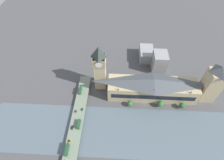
# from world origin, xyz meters

# --- Properties ---
(ground_plane) EXTENTS (600.00, 600.00, 0.00)m
(ground_plane) POSITION_xyz_m (0.00, 0.00, 0.00)
(ground_plane) COLOR #4C4C4F
(river_water) EXTENTS (59.48, 360.00, 0.30)m
(river_water) POSITION_xyz_m (-35.74, 0.00, 0.15)
(river_water) COLOR slate
(river_water) RESTS_ON ground_plane
(parliament_hall) EXTENTS (26.86, 109.10, 30.47)m
(parliament_hall) POSITION_xyz_m (16.20, -8.00, 15.12)
(parliament_hall) COLOR tan
(parliament_hall) RESTS_ON ground_plane
(clock_tower) EXTENTS (15.03, 15.03, 66.33)m
(clock_tower) POSITION_xyz_m (28.13, 57.44, 35.74)
(clock_tower) COLOR tan
(clock_tower) RESTS_ON ground_plane
(victoria_tower) EXTENTS (18.05, 18.05, 58.65)m
(victoria_tower) POSITION_xyz_m (16.25, -75.58, 27.33)
(victoria_tower) COLOR tan
(victoria_tower) RESTS_ON ground_plane
(road_bridge) EXTENTS (150.97, 14.49, 4.41)m
(road_bridge) POSITION_xyz_m (-35.74, 79.57, 3.55)
(road_bridge) COLOR #5D6A59
(road_bridge) RESTS_ON ground_plane
(double_decker_bus_lead) EXTENTS (10.71, 2.66, 4.93)m
(double_decker_bus_lead) POSITION_xyz_m (-33.10, 76.09, 7.12)
(double_decker_bus_lead) COLOR #235B33
(double_decker_bus_lead) RESTS_ON road_bridge
(double_decker_bus_mid) EXTENTS (10.72, 2.54, 4.92)m
(double_decker_bus_mid) POSITION_xyz_m (13.41, 82.33, 7.13)
(double_decker_bus_mid) COLOR #235B33
(double_decker_bus_mid) RESTS_ON road_bridge
(double_decker_bus_rear) EXTENTS (11.99, 2.53, 4.87)m
(double_decker_bus_rear) POSITION_xyz_m (-61.34, 83.00, 7.11)
(double_decker_bus_rear) COLOR #235B33
(double_decker_bus_rear) RESTS_ON road_bridge
(car_northbound_lead) EXTENTS (3.92, 1.89, 1.29)m
(car_northbound_lead) POSITION_xyz_m (-13.41, 75.93, 5.05)
(car_northbound_lead) COLOR #2D5638
(car_northbound_lead) RESTS_ON road_bridge
(car_northbound_tail) EXTENTS (4.20, 1.93, 1.37)m
(car_northbound_tail) POSITION_xyz_m (-16.49, 82.85, 5.11)
(car_northbound_tail) COLOR slate
(car_northbound_tail) RESTS_ON road_bridge
(car_southbound_lead) EXTENTS (4.39, 1.78, 1.50)m
(car_southbound_lead) POSITION_xyz_m (-52.03, 82.99, 5.15)
(car_southbound_lead) COLOR gold
(car_southbound_lead) RESTS_ON road_bridge
(car_southbound_mid) EXTENTS (4.51, 1.75, 1.48)m
(car_southbound_mid) POSITION_xyz_m (-36.77, 83.20, 5.15)
(car_southbound_mid) COLOR black
(car_southbound_mid) RESTS_ON road_bridge
(city_block_west) EXTENTS (30.44, 19.97, 16.65)m
(city_block_west) POSITION_xyz_m (86.42, -6.71, 8.32)
(city_block_west) COLOR #939399
(city_block_west) RESTS_ON ground_plane
(city_block_center) EXTENTS (22.99, 18.87, 28.84)m
(city_block_center) POSITION_xyz_m (63.59, -22.40, 14.42)
(city_block_center) COLOR #939399
(city_block_center) RESTS_ON ground_plane
(tree_embankment_near) EXTENTS (6.59, 6.59, 8.30)m
(tree_embankment_near) POSITION_xyz_m (-1.98, 19.28, 4.99)
(tree_embankment_near) COLOR brown
(tree_embankment_near) RESTS_ON ground_plane
(tree_embankment_mid) EXTENTS (6.63, 6.63, 8.73)m
(tree_embankment_mid) POSITION_xyz_m (-1.99, -43.39, 5.40)
(tree_embankment_mid) COLOR brown
(tree_embankment_mid) RESTS_ON ground_plane
(tree_embankment_far) EXTENTS (7.32, 7.32, 9.51)m
(tree_embankment_far) POSITION_xyz_m (-1.12, -17.48, 5.84)
(tree_embankment_far) COLOR brown
(tree_embankment_far) RESTS_ON ground_plane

